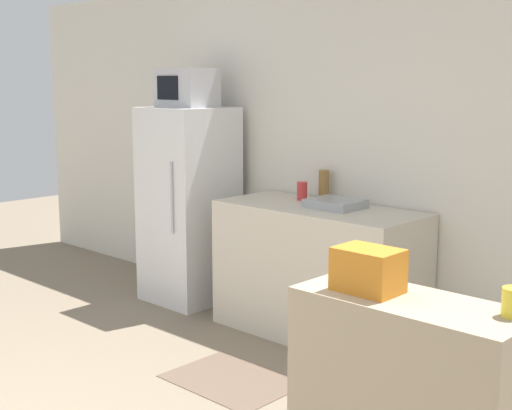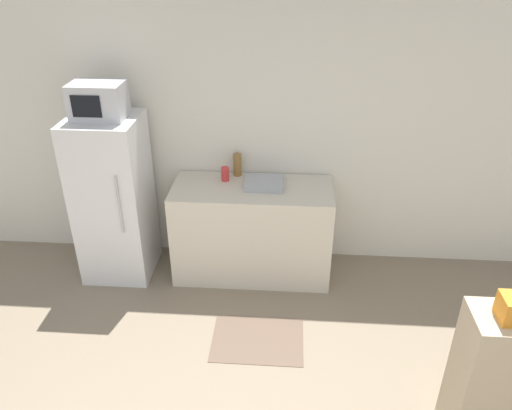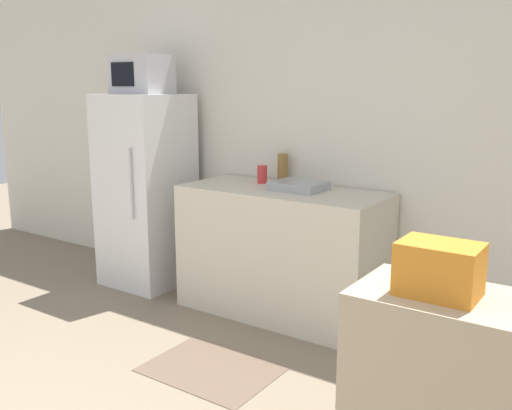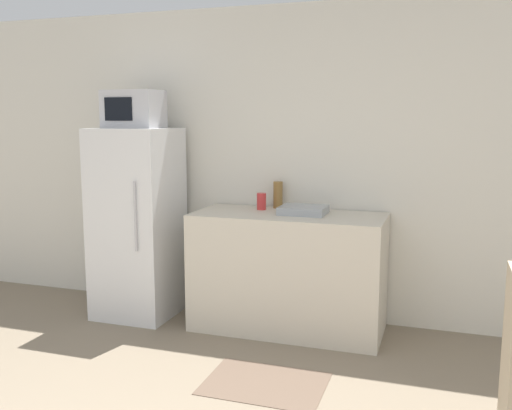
% 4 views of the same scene
% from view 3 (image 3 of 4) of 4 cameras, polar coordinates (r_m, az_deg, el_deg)
% --- Properties ---
extents(wall_back, '(8.00, 0.06, 2.60)m').
position_cam_3_polar(wall_back, '(4.36, 5.33, 6.97)').
color(wall_back, silver).
rests_on(wall_back, ground_plane).
extents(refrigerator, '(0.64, 0.65, 1.60)m').
position_cam_3_polar(refrigerator, '(4.89, -10.91, 1.42)').
color(refrigerator, silver).
rests_on(refrigerator, ground_plane).
extents(microwave, '(0.45, 0.33, 0.31)m').
position_cam_3_polar(microwave, '(4.81, -11.38, 12.67)').
color(microwave, '#BCBCC1').
rests_on(microwave, refrigerator).
extents(counter, '(1.50, 0.65, 0.94)m').
position_cam_3_polar(counter, '(4.20, 2.61, -4.73)').
color(counter, beige).
rests_on(counter, ground_plane).
extents(sink_basin, '(0.36, 0.30, 0.06)m').
position_cam_3_polar(sink_basin, '(4.07, 4.30, 1.93)').
color(sink_basin, '#9EA3A8').
rests_on(sink_basin, counter).
extents(bottle_tall, '(0.08, 0.08, 0.22)m').
position_cam_3_polar(bottle_tall, '(4.38, 2.68, 3.73)').
color(bottle_tall, olive).
rests_on(bottle_tall, counter).
extents(bottle_short, '(0.08, 0.08, 0.14)m').
position_cam_3_polar(bottle_short, '(4.34, 0.63, 3.09)').
color(bottle_short, red).
rests_on(bottle_short, counter).
extents(basket, '(0.23, 0.16, 0.16)m').
position_cam_3_polar(basket, '(1.73, 17.85, -6.12)').
color(basket, orange).
rests_on(basket, shelf_cabinet).
extents(kitchen_rug, '(0.77, 0.56, 0.01)m').
position_cam_3_polar(kitchen_rug, '(3.57, -4.50, -16.02)').
color(kitchen_rug, brown).
rests_on(kitchen_rug, ground_plane).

